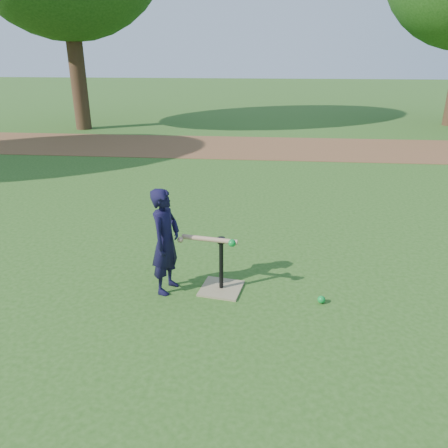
{
  "coord_description": "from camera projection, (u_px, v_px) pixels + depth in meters",
  "views": [
    {
      "loc": [
        0.14,
        -4.26,
        2.42
      ],
      "look_at": [
        -0.3,
        0.18,
        0.65
      ],
      "focal_mm": 35.0,
      "sensor_mm": 36.0,
      "label": 1
    }
  ],
  "objects": [
    {
      "name": "ground",
      "position": [
        249.0,
        285.0,
        4.85
      ],
      "size": [
        80.0,
        80.0,
        0.0
      ],
      "primitive_type": "plane",
      "color": "#285116",
      "rests_on": "ground"
    },
    {
      "name": "child",
      "position": [
        166.0,
        241.0,
        4.56
      ],
      "size": [
        0.37,
        0.47,
        1.15
      ],
      "primitive_type": "imported",
      "rotation": [
        0.0,
        0.0,
        1.31
      ],
      "color": "black",
      "rests_on": "ground"
    },
    {
      "name": "dirt_strip",
      "position": [
        262.0,
        147.0,
        11.78
      ],
      "size": [
        24.0,
        3.0,
        0.01
      ],
      "primitive_type": "cube",
      "color": "brown",
      "rests_on": "ground"
    },
    {
      "name": "batting_tee",
      "position": [
        221.0,
        280.0,
        4.73
      ],
      "size": [
        0.5,
        0.5,
        0.61
      ],
      "color": "#94845D",
      "rests_on": "ground"
    },
    {
      "name": "wiffle_ball_ground",
      "position": [
        321.0,
        300.0,
        4.5
      ],
      "size": [
        0.08,
        0.08,
        0.08
      ],
      "primitive_type": "sphere",
      "color": "#0C8D2E",
      "rests_on": "ground"
    },
    {
      "name": "swing_action",
      "position": [
        211.0,
        240.0,
        4.52
      ],
      "size": [
        0.63,
        0.17,
        0.08
      ],
      "color": "tan",
      "rests_on": "ground"
    }
  ]
}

